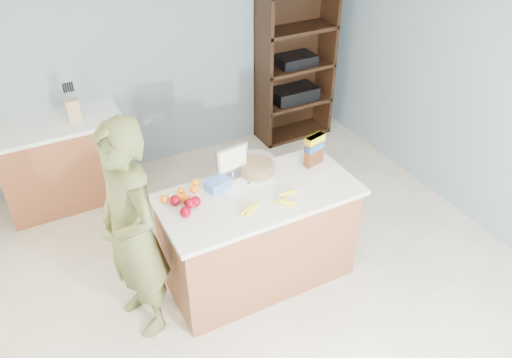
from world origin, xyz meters
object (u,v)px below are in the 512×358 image
counter_peninsula (259,240)px  person (132,234)px  cereal_box (314,148)px  tv (232,160)px  shelving_unit (293,68)px

counter_peninsula → person: size_ratio=0.88×
person → cereal_box: (1.59, 0.14, 0.17)m
person → tv: (0.92, 0.29, 0.18)m
counter_peninsula → person: (-1.00, 0.01, 0.47)m
counter_peninsula → person: 1.10m
counter_peninsula → tv: 0.71m
counter_peninsula → shelving_unit: bearing=52.9°
tv → cereal_box: bearing=-12.5°
shelving_unit → tv: bearing=-133.0°
shelving_unit → tv: (-1.63, -1.75, 0.19)m
tv → cereal_box: 0.69m
tv → cereal_box: tv is taller
tv → shelving_unit: bearing=47.0°
counter_peninsula → cereal_box: size_ratio=5.81×
counter_peninsula → cereal_box: cereal_box is taller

